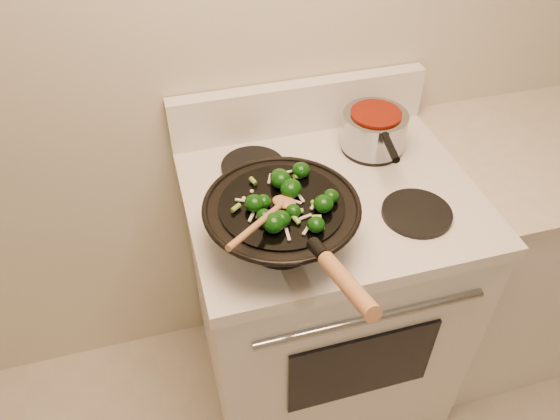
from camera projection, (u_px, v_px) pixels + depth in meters
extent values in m
cube|color=white|center=(322.00, 301.00, 1.80)|extent=(0.76, 0.64, 0.88)
cube|color=white|center=(330.00, 196.00, 1.49)|extent=(0.78, 0.66, 0.04)
cube|color=white|center=(299.00, 107.00, 1.63)|extent=(0.78, 0.05, 0.16)
cylinder|color=#92949A|center=(372.00, 319.00, 1.33)|extent=(0.60, 0.02, 0.02)
cube|color=black|center=(362.00, 367.00, 1.49)|extent=(0.42, 0.01, 0.28)
cylinder|color=black|center=(282.00, 240.00, 1.33)|extent=(0.18, 0.18, 0.01)
cylinder|color=black|center=(417.00, 213.00, 1.40)|extent=(0.18, 0.18, 0.01)
cylinder|color=black|center=(253.00, 166.00, 1.54)|extent=(0.18, 0.18, 0.01)
cylinder|color=black|center=(372.00, 146.00, 1.61)|extent=(0.18, 0.18, 0.01)
cube|color=white|center=(528.00, 247.00, 1.98)|extent=(0.85, 0.60, 0.88)
torus|color=black|center=(282.00, 206.00, 1.25)|extent=(0.37, 0.37, 0.01)
cylinder|color=black|center=(282.00, 205.00, 1.25)|extent=(0.29, 0.29, 0.01)
cylinder|color=black|center=(319.00, 250.00, 1.07)|extent=(0.03, 0.07, 0.04)
cylinder|color=#A86D41|center=(348.00, 284.00, 0.96)|extent=(0.05, 0.19, 0.09)
ellipsoid|color=#0A3308|center=(301.00, 170.00, 1.31)|extent=(0.04, 0.04, 0.04)
cylinder|color=#588B32|center=(306.00, 173.00, 1.32)|extent=(0.02, 0.02, 0.02)
ellipsoid|color=#0A3308|center=(281.00, 219.00, 1.18)|extent=(0.04, 0.04, 0.04)
ellipsoid|color=#0A3308|center=(254.00, 203.00, 1.22)|extent=(0.05, 0.05, 0.04)
ellipsoid|color=#0A3308|center=(274.00, 223.00, 1.17)|extent=(0.05, 0.05, 0.04)
cylinder|color=#588B32|center=(280.00, 226.00, 1.18)|extent=(0.02, 0.02, 0.01)
ellipsoid|color=#0A3308|center=(281.00, 179.00, 1.28)|extent=(0.05, 0.05, 0.04)
ellipsoid|color=#0A3308|center=(280.00, 177.00, 1.29)|extent=(0.04, 0.04, 0.04)
ellipsoid|color=#0A3308|center=(316.00, 225.00, 1.17)|extent=(0.04, 0.04, 0.03)
cylinder|color=#588B32|center=(321.00, 227.00, 1.18)|extent=(0.02, 0.02, 0.02)
ellipsoid|color=#0A3308|center=(293.00, 211.00, 1.21)|extent=(0.04, 0.04, 0.03)
ellipsoid|color=#0A3308|center=(263.00, 201.00, 1.23)|extent=(0.04, 0.04, 0.03)
ellipsoid|color=#0A3308|center=(323.00, 204.00, 1.22)|extent=(0.05, 0.05, 0.04)
cylinder|color=#588B32|center=(329.00, 207.00, 1.23)|extent=(0.02, 0.02, 0.02)
ellipsoid|color=#0A3308|center=(331.00, 196.00, 1.24)|extent=(0.04, 0.04, 0.03)
ellipsoid|color=#0A3308|center=(264.00, 215.00, 1.20)|extent=(0.03, 0.03, 0.03)
ellipsoid|color=#0A3308|center=(290.00, 189.00, 1.26)|extent=(0.05, 0.05, 0.04)
cylinder|color=#588B32|center=(296.00, 192.00, 1.27)|extent=(0.02, 0.02, 0.01)
ellipsoid|color=#0A3308|center=(291.00, 188.00, 1.26)|extent=(0.05, 0.05, 0.04)
cube|color=beige|center=(292.00, 171.00, 1.33)|extent=(0.05, 0.01, 0.00)
cube|color=beige|center=(259.00, 212.00, 1.22)|extent=(0.02, 0.04, 0.00)
cube|color=beige|center=(270.00, 179.00, 1.31)|extent=(0.02, 0.04, 0.00)
cube|color=beige|center=(299.00, 195.00, 1.26)|extent=(0.01, 0.05, 0.00)
cube|color=beige|center=(242.00, 201.00, 1.25)|extent=(0.03, 0.02, 0.00)
cube|color=beige|center=(308.00, 227.00, 1.19)|extent=(0.04, 0.04, 0.00)
cube|color=beige|center=(304.00, 218.00, 1.21)|extent=(0.04, 0.01, 0.00)
cube|color=beige|center=(294.00, 201.00, 1.25)|extent=(0.03, 0.03, 0.00)
cube|color=beige|center=(252.00, 216.00, 1.21)|extent=(0.03, 0.04, 0.00)
cube|color=beige|center=(288.00, 234.00, 1.17)|extent=(0.01, 0.04, 0.00)
cylinder|color=olive|center=(296.00, 219.00, 1.20)|extent=(0.01, 0.02, 0.01)
cylinder|color=olive|center=(299.00, 211.00, 1.22)|extent=(0.02, 0.01, 0.02)
cylinder|color=olive|center=(298.00, 177.00, 1.31)|extent=(0.03, 0.03, 0.02)
cylinder|color=olive|center=(295.00, 210.00, 1.22)|extent=(0.02, 0.01, 0.01)
cylinder|color=olive|center=(253.00, 181.00, 1.29)|extent=(0.01, 0.03, 0.02)
cylinder|color=olive|center=(316.00, 217.00, 1.20)|extent=(0.02, 0.03, 0.02)
cylinder|color=olive|center=(315.00, 204.00, 1.24)|extent=(0.02, 0.02, 0.02)
cylinder|color=olive|center=(236.00, 208.00, 1.23)|extent=(0.02, 0.03, 0.01)
cylinder|color=olive|center=(322.00, 201.00, 1.24)|extent=(0.03, 0.03, 0.02)
sphere|color=beige|center=(312.00, 208.00, 1.23)|extent=(0.01, 0.01, 0.01)
sphere|color=beige|center=(313.00, 206.00, 1.24)|extent=(0.01, 0.01, 0.01)
sphere|color=beige|center=(266.00, 222.00, 1.20)|extent=(0.01, 0.01, 0.01)
sphere|color=beige|center=(244.00, 198.00, 1.25)|extent=(0.01, 0.01, 0.01)
sphere|color=beige|center=(252.00, 191.00, 1.27)|extent=(0.01, 0.01, 0.01)
ellipsoid|color=#A86D41|center=(284.00, 202.00, 1.24)|extent=(0.07, 0.07, 0.02)
cylinder|color=#A86D41|center=(258.00, 224.00, 1.14)|extent=(0.17, 0.18, 0.08)
cylinder|color=#92949A|center=(374.00, 130.00, 1.57)|extent=(0.19, 0.19, 0.10)
cylinder|color=#681104|center=(376.00, 113.00, 1.53)|extent=(0.15, 0.15, 0.01)
cylinder|color=black|center=(390.00, 147.00, 1.43)|extent=(0.04, 0.12, 0.02)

